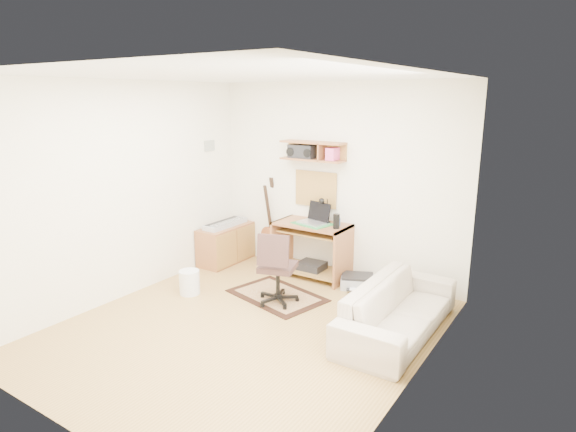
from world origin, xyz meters
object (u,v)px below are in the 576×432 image
Objects in this scene: task_chair at (278,267)px; cabinet at (226,244)px; desk at (312,250)px; printer at (357,281)px; sofa at (399,301)px.

task_chair is 1.01× the size of cabinet.
task_chair is at bearing -83.45° from desk.
printer is (2.08, 0.15, -0.19)m from cabinet.
task_chair is 1.70m from cabinet.
task_chair is 0.50× the size of sofa.
cabinet is at bearing 160.11° from printer.
desk is 1.11× the size of cabinet.
printer is at bearing 4.15° from cabinet.
sofa is at bearing -15.91° from task_chair.
desk reaches higher than sofa.
task_chair is at bearing 92.40° from sofa.
task_chair is at bearing -145.71° from printer.
cabinet is 3.05m from sofa.
sofa is (2.96, -0.74, 0.08)m from cabinet.
task_chair reaches higher than desk.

